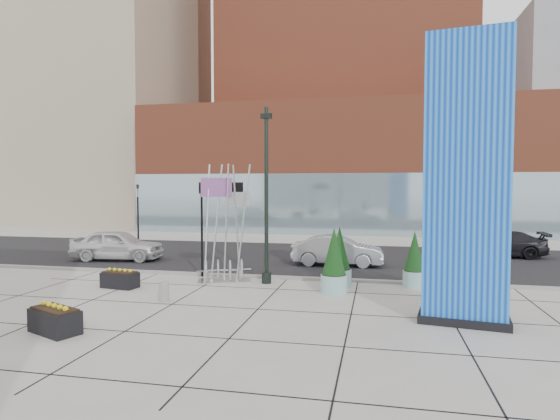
% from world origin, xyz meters
% --- Properties ---
extents(ground, '(160.00, 160.00, 0.00)m').
position_xyz_m(ground, '(0.00, 0.00, 0.00)').
color(ground, '#9E9991').
rests_on(ground, ground).
extents(street_asphalt, '(80.00, 12.00, 0.02)m').
position_xyz_m(street_asphalt, '(0.00, 10.00, 0.01)').
color(street_asphalt, black).
rests_on(street_asphalt, ground).
extents(curb_edge, '(80.00, 0.30, 0.12)m').
position_xyz_m(curb_edge, '(0.00, 4.00, 0.06)').
color(curb_edge, gray).
rests_on(curb_edge, ground).
extents(tower_podium, '(34.00, 10.00, 11.00)m').
position_xyz_m(tower_podium, '(1.00, 27.00, 5.50)').
color(tower_podium, '#9D462D').
rests_on(tower_podium, ground).
extents(tower_glass_front, '(34.00, 0.60, 5.00)m').
position_xyz_m(tower_glass_front, '(1.00, 22.20, 2.50)').
color(tower_glass_front, '#8CA5B2').
rests_on(tower_glass_front, ground).
extents(building_beige_left, '(18.00, 20.00, 34.00)m').
position_xyz_m(building_beige_left, '(-26.00, 34.00, 17.00)').
color(building_beige_left, gray).
rests_on(building_beige_left, ground).
extents(blue_pylon, '(2.65, 1.50, 8.36)m').
position_xyz_m(blue_pylon, '(7.26, -1.28, 4.04)').
color(blue_pylon, '#0C3CB7').
rests_on(blue_pylon, ground).
extents(lamp_post, '(0.45, 0.39, 7.18)m').
position_xyz_m(lamp_post, '(0.33, 3.00, 2.94)').
color(lamp_post, black).
rests_on(lamp_post, ground).
extents(public_art_sculpture, '(2.41, 1.77, 4.93)m').
position_xyz_m(public_art_sculpture, '(-1.48, 3.00, 1.29)').
color(public_art_sculpture, silver).
rests_on(public_art_sculpture, ground).
extents(concrete_bollard, '(0.35, 0.35, 0.69)m').
position_xyz_m(concrete_bollard, '(-2.45, -0.66, 0.34)').
color(concrete_bollard, gray).
rests_on(concrete_bollard, ground).
extents(overhead_street_sign, '(1.96, 0.25, 4.16)m').
position_xyz_m(overhead_street_sign, '(-2.08, 3.80, 3.57)').
color(overhead_street_sign, black).
rests_on(overhead_street_sign, ground).
extents(round_planter_east, '(0.89, 0.89, 2.23)m').
position_xyz_m(round_planter_east, '(6.23, 3.60, 1.06)').
color(round_planter_east, '#8EBFBF').
rests_on(round_planter_east, ground).
extents(round_planter_mid, '(0.98, 0.98, 2.46)m').
position_xyz_m(round_planter_mid, '(3.20, 1.80, 1.17)').
color(round_planter_mid, '#8EBFBF').
rests_on(round_planter_mid, ground).
extents(round_planter_west, '(0.96, 0.96, 2.40)m').
position_xyz_m(round_planter_west, '(3.30, 3.12, 1.13)').
color(round_planter_west, '#8EBFBF').
rests_on(round_planter_west, ground).
extents(box_planter_north, '(1.49, 0.90, 0.77)m').
position_xyz_m(box_planter_north, '(-5.12, 1.00, 0.35)').
color(box_planter_north, black).
rests_on(box_planter_north, ground).
extents(box_planter_south, '(1.67, 1.27, 0.82)m').
position_xyz_m(box_planter_south, '(-3.80, -4.50, 0.38)').
color(box_planter_south, black).
rests_on(box_planter_south, ground).
extents(car_white_west, '(5.01, 2.49, 1.64)m').
position_xyz_m(car_white_west, '(-8.87, 7.07, 0.82)').
color(car_white_west, silver).
rests_on(car_white_west, ground).
extents(car_silver_mid, '(4.52, 1.59, 1.49)m').
position_xyz_m(car_silver_mid, '(2.83, 7.86, 0.74)').
color(car_silver_mid, '#B2B6BB').
rests_on(car_silver_mid, ground).
extents(car_dark_east, '(5.08, 2.20, 1.46)m').
position_xyz_m(car_dark_east, '(11.43, 12.58, 0.73)').
color(car_dark_east, black).
rests_on(car_dark_east, ground).
extents(traffic_signal, '(0.15, 0.18, 4.10)m').
position_xyz_m(traffic_signal, '(-12.00, 15.00, 2.30)').
color(traffic_signal, black).
rests_on(traffic_signal, ground).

